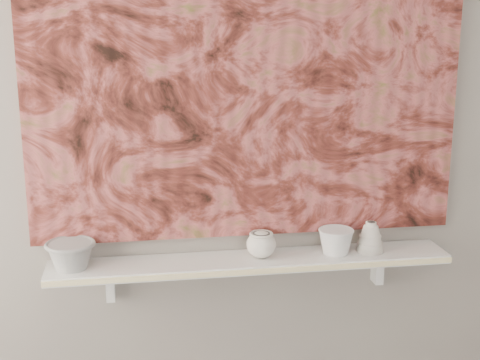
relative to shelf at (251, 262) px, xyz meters
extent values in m
plane|color=gray|center=(0.00, 0.09, 0.44)|extent=(3.60, 0.00, 3.60)
cube|color=white|center=(0.00, 0.00, 0.00)|extent=(1.40, 0.18, 0.03)
cube|color=#F7E7A4|center=(0.00, -0.09, 0.00)|extent=(1.40, 0.01, 0.02)
cube|color=white|center=(-0.49, 0.06, -0.07)|extent=(0.03, 0.06, 0.12)
cube|color=white|center=(0.49, 0.06, -0.07)|extent=(0.03, 0.06, 0.12)
cube|color=maroon|center=(0.00, 0.08, 0.62)|extent=(1.50, 0.02, 1.10)
cube|color=black|center=(0.45, 0.07, 0.32)|extent=(0.09, 0.00, 0.08)
camera|label=1|loc=(-0.39, -2.16, 0.84)|focal=50.00mm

